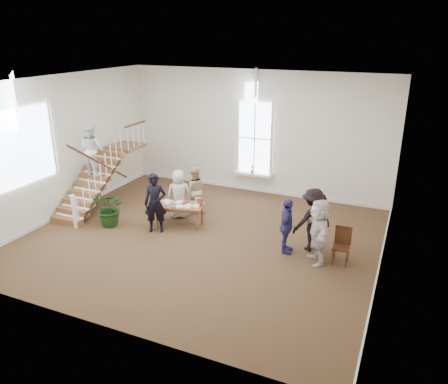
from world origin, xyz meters
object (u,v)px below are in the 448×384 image
at_px(police_officer, 155,203).
at_px(woman_cluster_a, 287,226).
at_px(person_yellow, 194,190).
at_px(woman_cluster_b, 313,220).
at_px(side_chair, 342,243).
at_px(floor_plant, 110,209).
at_px(elderly_woman, 179,194).
at_px(library_table, 180,207).
at_px(woman_cluster_c, 318,232).

relative_size(police_officer, woman_cluster_a, 1.16).
height_order(person_yellow, woman_cluster_b, woman_cluster_b).
xyz_separation_m(person_yellow, side_chair, (5.07, -1.42, -0.25)).
bearing_deg(floor_plant, elderly_woman, 42.47).
xyz_separation_m(elderly_woman, woman_cluster_a, (3.88, -0.99, -0.01)).
xyz_separation_m(woman_cluster_b, floor_plant, (-6.09, -0.94, -0.32)).
bearing_deg(side_chair, library_table, 174.77).
bearing_deg(police_officer, elderly_woman, 62.68).
relative_size(library_table, police_officer, 0.90).
height_order(library_table, woman_cluster_a, woman_cluster_a).
bearing_deg(library_table, woman_cluster_b, -11.84).
distance_m(police_officer, side_chair, 5.49).
distance_m(library_table, floor_plant, 2.16).
height_order(library_table, police_officer, police_officer).
distance_m(library_table, elderly_woman, 0.72).
height_order(elderly_woman, woman_cluster_a, elderly_woman).
height_order(woman_cluster_b, side_chair, woman_cluster_b).
xyz_separation_m(woman_cluster_a, woman_cluster_c, (0.90, -0.20, 0.09)).
relative_size(woman_cluster_a, side_chair, 1.59).
distance_m(elderly_woman, side_chair, 5.45).
relative_size(library_table, woman_cluster_c, 0.93).
relative_size(police_officer, woman_cluster_c, 1.04).
bearing_deg(police_officer, side_chair, -19.26).
distance_m(woman_cluster_b, woman_cluster_c, 0.72).
bearing_deg(police_officer, woman_cluster_a, -18.95).
height_order(person_yellow, woman_cluster_c, woman_cluster_c).
distance_m(police_officer, elderly_woman, 1.26).
bearing_deg(police_officer, woman_cluster_c, -22.00).
bearing_deg(person_yellow, woman_cluster_a, 127.95).
distance_m(library_table, woman_cluster_a, 3.54).
height_order(woman_cluster_a, floor_plant, woman_cluster_a).
xyz_separation_m(elderly_woman, woman_cluster_b, (4.48, -0.54, 0.10)).
xyz_separation_m(library_table, woman_cluster_c, (4.41, -0.59, 0.25)).
bearing_deg(police_officer, woman_cluster_b, -13.89).
bearing_deg(person_yellow, police_officer, 47.63).
distance_m(police_officer, woman_cluster_b, 4.63).
bearing_deg(elderly_woman, side_chair, 139.02).
bearing_deg(woman_cluster_c, floor_plant, -114.29).
bearing_deg(woman_cluster_a, woman_cluster_c, -109.08).
height_order(elderly_woman, woman_cluster_b, woman_cluster_b).
bearing_deg(woman_cluster_b, floor_plant, -37.34).
xyz_separation_m(library_table, police_officer, (-0.46, -0.65, 0.29)).
xyz_separation_m(person_yellow, woman_cluster_a, (3.58, -1.49, -0.02)).
distance_m(woman_cluster_a, woman_cluster_c, 0.93).
bearing_deg(woman_cluster_b, police_officer, -37.24).
height_order(floor_plant, side_chair, floor_plant).
distance_m(library_table, side_chair, 5.01).
relative_size(elderly_woman, woman_cluster_b, 0.89).
xyz_separation_m(police_officer, floor_plant, (-1.51, -0.23, -0.34)).
relative_size(police_officer, floor_plant, 1.59).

